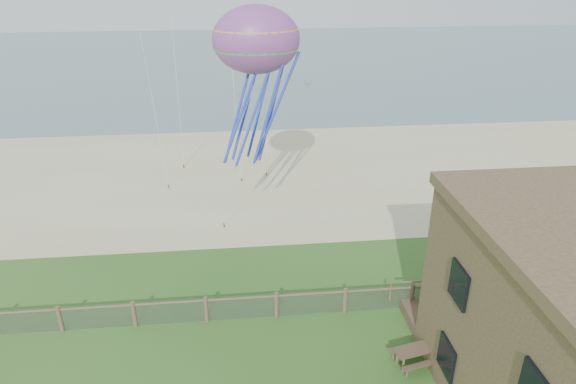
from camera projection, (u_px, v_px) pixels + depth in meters
The scene contains 6 objects.
sand_beach at pixel (258, 174), 36.76m from camera, with size 72.00×20.00×0.02m, color tan.
ocean at pixel (243, 60), 76.43m from camera, with size 160.00×68.00×0.02m, color slate.
chainlink_fence at pixel (277, 306), 22.10m from camera, with size 36.20×0.20×1.25m, color brown, non-canonical shape.
motel_deck at pixel (573, 307), 22.54m from camera, with size 15.00×2.00×0.50m, color brown.
picnic_table at pixel (415, 356), 19.63m from camera, with size 1.67×1.26×0.71m, color brown, non-canonical shape.
octopus_kite at pixel (257, 84), 23.34m from camera, with size 3.72×2.62×7.65m, color red, non-canonical shape.
Camera 1 is at (-1.36, -11.90, 14.36)m, focal length 32.00 mm.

